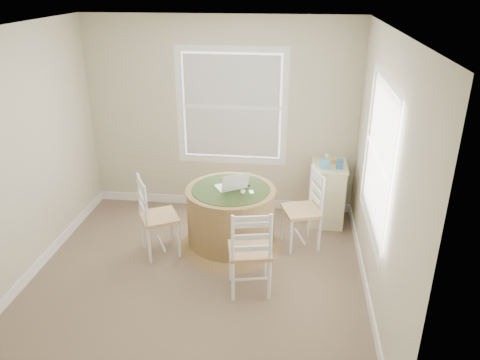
# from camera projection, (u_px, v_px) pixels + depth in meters

# --- Properties ---
(room) EXTENTS (3.64, 3.64, 2.64)m
(room) POSITION_uv_depth(u_px,v_px,m) (212.00, 163.00, 4.68)
(room) COLOR #7E6750
(room) RESTS_ON ground
(round_table) EXTENTS (1.23, 1.23, 0.76)m
(round_table) POSITION_uv_depth(u_px,v_px,m) (231.00, 215.00, 5.55)
(round_table) COLOR olive
(round_table) RESTS_ON ground
(chair_left) EXTENTS (0.55, 0.56, 0.95)m
(chair_left) POSITION_uv_depth(u_px,v_px,m) (159.00, 217.00, 5.38)
(chair_left) COLOR white
(chair_left) RESTS_ON ground
(chair_near) EXTENTS (0.49, 0.48, 0.95)m
(chair_near) POSITION_uv_depth(u_px,v_px,m) (250.00, 250.00, 4.73)
(chair_near) COLOR white
(chair_near) RESTS_ON ground
(chair_right) EXTENTS (0.51, 0.52, 0.95)m
(chair_right) POSITION_uv_depth(u_px,v_px,m) (301.00, 210.00, 5.53)
(chair_right) COLOR white
(chair_right) RESTS_ON ground
(laptop) EXTENTS (0.43, 0.42, 0.23)m
(laptop) POSITION_uv_depth(u_px,v_px,m) (232.00, 186.00, 5.43)
(laptop) COLOR white
(laptop) RESTS_ON round_table
(mouse) EXTENTS (0.08, 0.11, 0.03)m
(mouse) POSITION_uv_depth(u_px,v_px,m) (243.00, 192.00, 5.33)
(mouse) COLOR white
(mouse) RESTS_ON round_table
(phone) EXTENTS (0.06, 0.10, 0.02)m
(phone) POSITION_uv_depth(u_px,v_px,m) (251.00, 192.00, 5.33)
(phone) COLOR #B7BABF
(phone) RESTS_ON round_table
(keys) EXTENTS (0.07, 0.06, 0.02)m
(keys) POSITION_uv_depth(u_px,v_px,m) (247.00, 185.00, 5.50)
(keys) COLOR black
(keys) RESTS_ON round_table
(corner_chest) EXTENTS (0.46, 0.61, 0.81)m
(corner_chest) POSITION_uv_depth(u_px,v_px,m) (327.00, 193.00, 6.14)
(corner_chest) COLOR beige
(corner_chest) RESTS_ON ground
(tissue_box) EXTENTS (0.12, 0.12, 0.10)m
(tissue_box) POSITION_uv_depth(u_px,v_px,m) (324.00, 164.00, 5.84)
(tissue_box) COLOR #55A0C2
(tissue_box) RESTS_ON corner_chest
(box_yellow) EXTENTS (0.15, 0.10, 0.06)m
(box_yellow) POSITION_uv_depth(u_px,v_px,m) (334.00, 161.00, 6.01)
(box_yellow) COLOR gold
(box_yellow) RESTS_ON corner_chest
(box_blue) EXTENTS (0.08, 0.08, 0.12)m
(box_blue) POSITION_uv_depth(u_px,v_px,m) (340.00, 164.00, 5.82)
(box_blue) COLOR #34679D
(box_blue) RESTS_ON corner_chest
(cup_cream) EXTENTS (0.07, 0.07, 0.09)m
(cup_cream) POSITION_uv_depth(u_px,v_px,m) (327.00, 157.00, 6.10)
(cup_cream) COLOR beige
(cup_cream) RESTS_ON corner_chest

